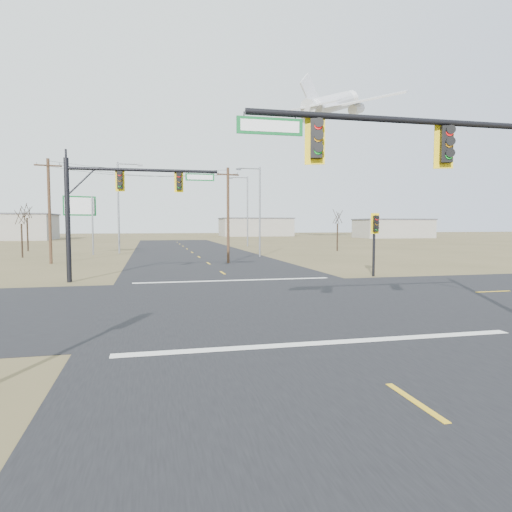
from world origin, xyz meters
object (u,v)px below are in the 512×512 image
Objects in this scene: mast_arm_near at (453,168)px; bare_tree_a at (21,216)px; utility_pole_far at (49,209)px; pedestal_signal_ne at (375,230)px; streetlight_c at (120,202)px; highway_sign at (80,214)px; bare_tree_c at (338,216)px; utility_pole_near at (228,213)px; streetlight_b at (246,207)px; streetlight_a at (258,207)px; bare_tree_b at (27,210)px; mast_arm_far at (119,194)px.

mast_arm_near is 44.81m from bare_tree_a.
pedestal_signal_ne is at bearing -33.81° from utility_pole_far.
streetlight_c reaches higher than bare_tree_a.
bare_tree_a is (-5.27, -3.00, -0.28)m from highway_sign.
mast_arm_near is 45.50m from bare_tree_c.
mast_arm_near is 1.24× the size of utility_pole_near.
mast_arm_near is at bearing -101.84° from streetlight_b.
bare_tree_c is at bearing 20.97° from utility_pole_far.
streetlight_c is (-14.40, 9.06, 0.70)m from streetlight_a.
streetlight_c reaches higher than bare_tree_b.
bare_tree_a is at bearing 145.71° from pedestal_signal_ne.
pedestal_signal_ne is (16.16, -1.41, -2.19)m from mast_arm_far.
streetlight_b is at bearing 16.31° from highway_sign.
streetlight_b reaches higher than streetlight_c.
mast_arm_near is 57.69m from streetlight_b.
streetlight_b is 32.86m from bare_tree_a.
bare_tree_a is 0.84× the size of bare_tree_b.
pedestal_signal_ne is 36.19m from bare_tree_a.
streetlight_b reaches higher than mast_arm_near.
highway_sign is 26.81m from streetlight_b.
pedestal_signal_ne is at bearing -68.72° from highway_sign.
streetlight_a is at bearing -10.39° from bare_tree_a.
mast_arm_near is 1.89× the size of bare_tree_a.
utility_pole_near is at bearing -110.82° from streetlight_b.
highway_sign is 1.01× the size of bare_tree_b.
bare_tree_b is at bearing 136.23° from pedestal_signal_ne.
streetlight_b reaches higher than bare_tree_b.
bare_tree_b is (-2.44, 12.36, 0.87)m from bare_tree_a.
mast_arm_near is 35.23m from utility_pole_far.
utility_pole_far is 0.96× the size of streetlight_a.
highway_sign is 1.16× the size of bare_tree_c.
pedestal_signal_ne is 34.68m from highway_sign.
streetlight_a is at bearing -39.67° from highway_sign.
mast_arm_near reaches higher than pedestal_signal_ne.
pedestal_signal_ne is 42.02m from streetlight_b.
streetlight_a is at bearing -146.85° from bare_tree_c.
mast_arm_far is 13.78m from utility_pole_near.
highway_sign is (-5.81, 25.39, -0.66)m from mast_arm_far.
bare_tree_b is (-29.80, -5.75, -0.86)m from streetlight_b.
utility_pole_far is at bearing -159.03° from bare_tree_c.
streetlight_c is at bearing -149.05° from streetlight_b.
bare_tree_a is at bearing 149.73° from streetlight_a.
highway_sign reaches higher than pedestal_signal_ne.
bare_tree_c is at bearing -16.70° from highway_sign.
pedestal_signal_ne is at bearing -58.06° from streetlight_c.
streetlight_a is 14.90m from bare_tree_c.
mast_arm_near is at bearing -65.07° from bare_tree_b.
utility_pole_near is at bearing -47.41° from bare_tree_b.
streetlight_b is at bearing 96.68° from pedestal_signal_ne.
utility_pole_far is 0.85× the size of streetlight_c.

